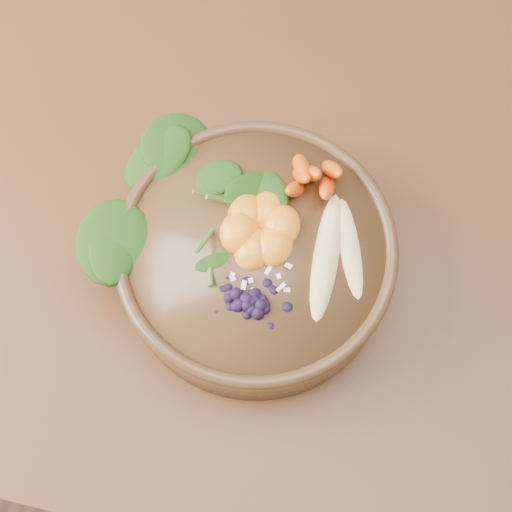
{
  "coord_description": "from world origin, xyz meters",
  "views": [
    {
      "loc": [
        -0.18,
        -0.41,
        1.54
      ],
      "look_at": [
        -0.24,
        -0.14,
        0.8
      ],
      "focal_mm": 50.0,
      "sensor_mm": 36.0,
      "label": 1
    }
  ],
  "objects_px": {
    "mandarin_cluster": "(260,224)",
    "blueberry_pile": "(251,297)",
    "kale_heap": "(220,179)",
    "banana_halves": "(340,247)",
    "stoneware_bowl": "(256,259)",
    "dining_table": "(453,231)",
    "carrot_cluster": "(317,166)"
  },
  "relations": [
    {
      "from": "carrot_cluster",
      "to": "blueberry_pile",
      "type": "xyz_separation_m",
      "value": [
        -0.04,
        -0.15,
        -0.02
      ]
    },
    {
      "from": "dining_table",
      "to": "blueberry_pile",
      "type": "bearing_deg",
      "value": -137.89
    },
    {
      "from": "stoneware_bowl",
      "to": "banana_halves",
      "type": "height_order",
      "value": "banana_halves"
    },
    {
      "from": "stoneware_bowl",
      "to": "blueberry_pile",
      "type": "distance_m",
      "value": 0.09
    },
    {
      "from": "dining_table",
      "to": "banana_halves",
      "type": "xyz_separation_m",
      "value": [
        -0.15,
        -0.13,
        0.19
      ]
    },
    {
      "from": "kale_heap",
      "to": "banana_halves",
      "type": "bearing_deg",
      "value": -17.94
    },
    {
      "from": "carrot_cluster",
      "to": "mandarin_cluster",
      "type": "height_order",
      "value": "carrot_cluster"
    },
    {
      "from": "kale_heap",
      "to": "mandarin_cluster",
      "type": "height_order",
      "value": "kale_heap"
    },
    {
      "from": "stoneware_bowl",
      "to": "dining_table",
      "type": "bearing_deg",
      "value": 31.25
    },
    {
      "from": "dining_table",
      "to": "mandarin_cluster",
      "type": "distance_m",
      "value": 0.33
    },
    {
      "from": "banana_halves",
      "to": "carrot_cluster",
      "type": "bearing_deg",
      "value": 113.06
    },
    {
      "from": "kale_heap",
      "to": "banana_halves",
      "type": "height_order",
      "value": "kale_heap"
    },
    {
      "from": "carrot_cluster",
      "to": "blueberry_pile",
      "type": "distance_m",
      "value": 0.15
    },
    {
      "from": "stoneware_bowl",
      "to": "mandarin_cluster",
      "type": "xyz_separation_m",
      "value": [
        0.0,
        0.02,
        0.06
      ]
    },
    {
      "from": "stoneware_bowl",
      "to": "blueberry_pile",
      "type": "xyz_separation_m",
      "value": [
        0.01,
        -0.06,
        0.06
      ]
    },
    {
      "from": "kale_heap",
      "to": "blueberry_pile",
      "type": "xyz_separation_m",
      "value": [
        0.06,
        -0.12,
        -0.0
      ]
    },
    {
      "from": "carrot_cluster",
      "to": "banana_halves",
      "type": "bearing_deg",
      "value": -66.94
    },
    {
      "from": "kale_heap",
      "to": "mandarin_cluster",
      "type": "relative_size",
      "value": 2.07
    },
    {
      "from": "stoneware_bowl",
      "to": "carrot_cluster",
      "type": "height_order",
      "value": "carrot_cluster"
    },
    {
      "from": "blueberry_pile",
      "to": "banana_halves",
      "type": "bearing_deg",
      "value": 44.1
    },
    {
      "from": "mandarin_cluster",
      "to": "blueberry_pile",
      "type": "bearing_deg",
      "value": -83.66
    },
    {
      "from": "mandarin_cluster",
      "to": "banana_halves",
      "type": "bearing_deg",
      "value": -4.14
    },
    {
      "from": "stoneware_bowl",
      "to": "blueberry_pile",
      "type": "relative_size",
      "value": 2.16
    },
    {
      "from": "stoneware_bowl",
      "to": "mandarin_cluster",
      "type": "relative_size",
      "value": 3.15
    },
    {
      "from": "dining_table",
      "to": "blueberry_pile",
      "type": "relative_size",
      "value": 11.43
    },
    {
      "from": "dining_table",
      "to": "stoneware_bowl",
      "type": "bearing_deg",
      "value": -148.75
    },
    {
      "from": "dining_table",
      "to": "banana_halves",
      "type": "relative_size",
      "value": 9.27
    },
    {
      "from": "mandarin_cluster",
      "to": "stoneware_bowl",
      "type": "bearing_deg",
      "value": -90.73
    },
    {
      "from": "stoneware_bowl",
      "to": "carrot_cluster",
      "type": "distance_m",
      "value": 0.13
    },
    {
      "from": "dining_table",
      "to": "mandarin_cluster",
      "type": "xyz_separation_m",
      "value": [
        -0.24,
        -0.13,
        0.19
      ]
    },
    {
      "from": "banana_halves",
      "to": "dining_table",
      "type": "bearing_deg",
      "value": 35.44
    },
    {
      "from": "stoneware_bowl",
      "to": "mandarin_cluster",
      "type": "height_order",
      "value": "mandarin_cluster"
    }
  ]
}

